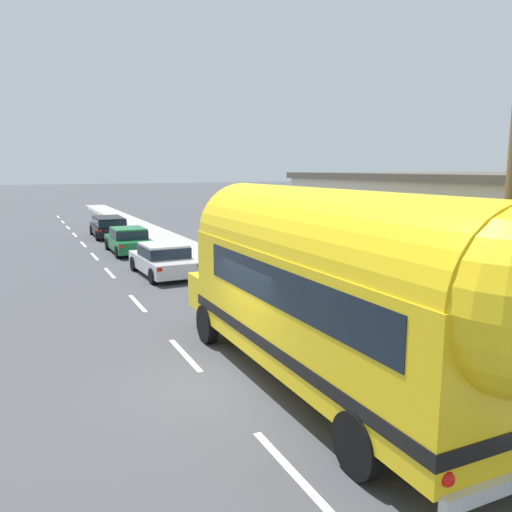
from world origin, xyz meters
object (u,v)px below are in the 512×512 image
painted_bus (338,285)px  car_lead (163,258)px  car_third (109,225)px  car_second (128,239)px

painted_bus → car_lead: (0.03, 13.11, -1.57)m
car_third → car_lead: bearing=-89.7°
car_lead → car_second: (-0.16, 6.61, 0.00)m
car_lead → car_third: 13.60m
painted_bus → car_second: painted_bus is taller
car_second → car_third: 6.99m
painted_bus → car_second: 19.78m
car_lead → car_second: bearing=91.4°
painted_bus → car_lead: size_ratio=2.45×
painted_bus → car_second: (-0.13, 19.72, -1.57)m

